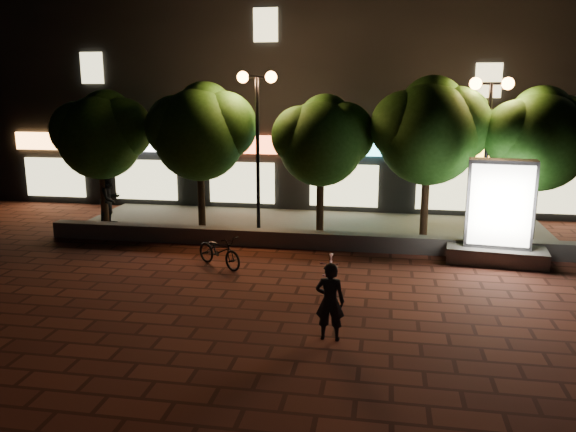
% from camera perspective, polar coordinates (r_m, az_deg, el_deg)
% --- Properties ---
extents(ground, '(80.00, 80.00, 0.00)m').
position_cam_1_polar(ground, '(13.76, -1.56, -7.65)').
color(ground, '#602A1E').
rests_on(ground, ground).
extents(retaining_wall, '(16.00, 0.45, 0.50)m').
position_cam_1_polar(retaining_wall, '(17.44, 1.01, -2.34)').
color(retaining_wall, '#5F5D58').
rests_on(retaining_wall, ground).
extents(sidewalk, '(16.00, 5.00, 0.08)m').
position_cam_1_polar(sidewalk, '(19.89, 2.11, -1.06)').
color(sidewalk, '#5F5D58').
rests_on(sidewalk, ground).
extents(building_block, '(28.00, 8.12, 11.30)m').
position_cam_1_polar(building_block, '(25.75, 4.18, 13.21)').
color(building_block, black).
rests_on(building_block, ground).
extents(tree_far_left, '(3.36, 2.80, 4.63)m').
position_cam_1_polar(tree_far_left, '(20.50, -18.06, 7.96)').
color(tree_far_left, black).
rests_on(tree_far_left, sidewalk).
extents(tree_left, '(3.60, 3.00, 4.89)m').
position_cam_1_polar(tree_left, '(19.11, -8.64, 8.59)').
color(tree_left, black).
rests_on(tree_left, sidewalk).
extents(tree_mid, '(3.24, 2.70, 4.50)m').
position_cam_1_polar(tree_mid, '(18.28, 3.48, 7.80)').
color(tree_mid, black).
rests_on(tree_mid, sidewalk).
extents(tree_right, '(3.72, 3.10, 5.07)m').
position_cam_1_polar(tree_right, '(18.19, 14.02, 8.53)').
color(tree_right, black).
rests_on(tree_right, sidewalk).
extents(tree_far_right, '(3.48, 2.90, 4.76)m').
position_cam_1_polar(tree_far_right, '(18.70, 23.87, 7.32)').
color(tree_far_right, black).
rests_on(tree_far_right, sidewalk).
extents(street_lamp_left, '(1.26, 0.36, 5.18)m').
position_cam_1_polar(street_lamp_left, '(18.31, -3.08, 10.36)').
color(street_lamp_left, black).
rests_on(street_lamp_left, sidewalk).
extents(street_lamp_right, '(1.26, 0.36, 4.98)m').
position_cam_1_polar(street_lamp_right, '(18.10, 19.39, 9.21)').
color(street_lamp_right, black).
rests_on(street_lamp_right, sidewalk).
extents(ad_kiosk, '(2.79, 1.62, 2.88)m').
position_cam_1_polar(ad_kiosk, '(16.83, 20.22, -0.50)').
color(ad_kiosk, '#5F5D58').
rests_on(ad_kiosk, ground).
extents(scooter_pink, '(0.46, 1.52, 0.91)m').
position_cam_1_polar(scooter_pink, '(13.59, 4.23, -5.91)').
color(scooter_pink, pink).
rests_on(scooter_pink, ground).
extents(rider, '(0.58, 0.40, 1.55)m').
position_cam_1_polar(rider, '(11.12, 4.20, -8.48)').
color(rider, black).
rests_on(rider, ground).
extents(scooter_parked, '(1.73, 1.44, 0.89)m').
position_cam_1_polar(scooter_parked, '(15.65, -6.86, -3.47)').
color(scooter_parked, black).
rests_on(scooter_parked, ground).
extents(pedestrian, '(0.89, 1.02, 1.78)m').
position_cam_1_polar(pedestrian, '(20.80, -17.31, 1.60)').
color(pedestrian, black).
rests_on(pedestrian, sidewalk).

